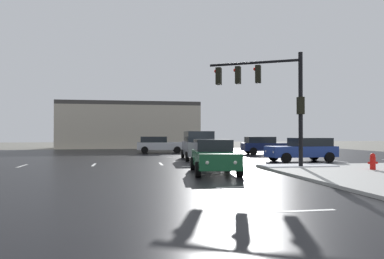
# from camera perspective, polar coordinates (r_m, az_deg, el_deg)

# --- Properties ---
(ground_plane) EXTENTS (120.00, 120.00, 0.00)m
(ground_plane) POSITION_cam_1_polar(r_m,az_deg,el_deg) (22.48, 0.15, -5.47)
(ground_plane) COLOR slate
(road_asphalt) EXTENTS (44.00, 44.00, 0.02)m
(road_asphalt) POSITION_cam_1_polar(r_m,az_deg,el_deg) (22.48, 0.15, -5.44)
(road_asphalt) COLOR black
(road_asphalt) RESTS_ON ground_plane
(snow_strip_curbside) EXTENTS (4.00, 1.60, 0.06)m
(snow_strip_curbside) POSITION_cam_1_polar(r_m,az_deg,el_deg) (20.23, 16.40, -5.49)
(snow_strip_curbside) COLOR white
(snow_strip_curbside) RESTS_ON sidewalk_corner
(lane_markings) EXTENTS (36.15, 36.15, 0.01)m
(lane_markings) POSITION_cam_1_polar(r_m,az_deg,el_deg) (21.39, 4.01, -5.65)
(lane_markings) COLOR silver
(lane_markings) RESTS_ON road_asphalt
(traffic_signal_mast) EXTENTS (4.45, 2.58, 5.99)m
(traffic_signal_mast) POSITION_cam_1_polar(r_m,az_deg,el_deg) (19.73, 12.17, 6.27)
(traffic_signal_mast) COLOR black
(traffic_signal_mast) RESTS_ON sidewalk_corner
(fire_hydrant) EXTENTS (0.48, 0.26, 0.79)m
(fire_hydrant) POSITION_cam_1_polar(r_m,az_deg,el_deg) (19.51, 26.78, -4.55)
(fire_hydrant) COLOR red
(fire_hydrant) RESTS_ON sidewalk_corner
(strip_building_background) EXTENTS (18.03, 8.00, 6.00)m
(strip_building_background) POSITION_cam_1_polar(r_m,az_deg,el_deg) (49.31, -9.87, 0.65)
(strip_building_background) COLOR #BCB29E
(strip_building_background) RESTS_ON ground_plane
(sedan_navy) EXTENTS (4.64, 2.30, 1.58)m
(sedan_navy) POSITION_cam_1_polar(r_m,az_deg,el_deg) (32.94, 11.57, -2.44)
(sedan_navy) COLOR #141E47
(sedan_navy) RESTS_ON road_asphalt
(sedan_blue) EXTENTS (4.60, 2.19, 1.58)m
(sedan_blue) POSITION_cam_1_polar(r_m,az_deg,el_deg) (25.03, 17.25, -2.99)
(sedan_blue) COLOR navy
(sedan_blue) RESTS_ON road_asphalt
(suv_grey) EXTENTS (2.41, 4.93, 2.03)m
(suv_grey) POSITION_cam_1_polar(r_m,az_deg,el_deg) (25.88, 1.00, -2.42)
(suv_grey) COLOR slate
(suv_grey) RESTS_ON road_asphalt
(sedan_green) EXTENTS (2.41, 4.67, 1.58)m
(sedan_green) POSITION_cam_1_polar(r_m,az_deg,el_deg) (17.10, 3.45, -4.11)
(sedan_green) COLOR #195933
(sedan_green) RESTS_ON road_asphalt
(sedan_silver) EXTENTS (4.62, 2.23, 1.58)m
(sedan_silver) POSITION_cam_1_polar(r_m,az_deg,el_deg) (34.79, -5.28, -2.36)
(sedan_silver) COLOR #B7BABF
(sedan_silver) RESTS_ON road_asphalt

